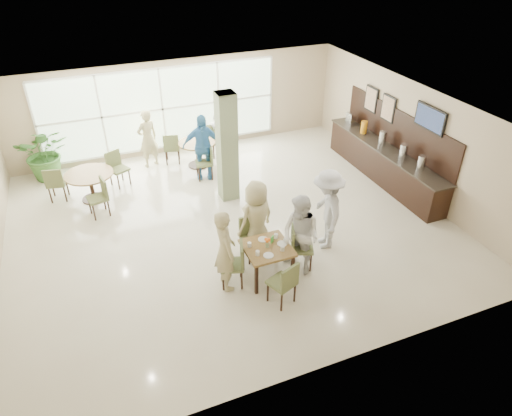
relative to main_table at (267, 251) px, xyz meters
name	(u,v)px	position (x,y,z in m)	size (l,w,h in m)	color
ground	(230,223)	(-0.08, 2.09, -0.65)	(10.00, 10.00, 0.00)	beige
room_shell	(227,160)	(-0.08, 2.09, 1.05)	(10.00, 10.00, 10.00)	white
window_bank	(163,109)	(-0.58, 6.55, 0.75)	(7.00, 0.04, 7.00)	silver
column	(227,148)	(0.32, 3.29, 0.75)	(0.45, 0.45, 2.80)	#667652
main_table	(267,251)	(0.00, 0.00, 0.00)	(0.91, 0.91, 0.75)	brown
round_table_left	(90,179)	(-2.98, 4.48, -0.06)	(1.20, 1.20, 0.75)	brown
round_table_right	(197,148)	(0.07, 5.31, -0.08)	(1.07, 1.07, 0.75)	brown
chairs_main_table	(267,258)	(0.01, 0.01, -0.18)	(2.10, 1.99, 0.95)	#606D3B
chairs_table_left	(91,183)	(-2.97, 4.48, -0.18)	(2.14, 1.91, 0.95)	#606D3B
chairs_table_right	(197,150)	(0.09, 5.35, -0.18)	(1.88, 1.83, 0.95)	#606D3B
tabletop_clutter	(268,244)	(0.02, 0.00, 0.16)	(0.77, 0.72, 0.21)	white
buffet_counter	(384,161)	(4.62, 2.60, -0.10)	(0.64, 4.70, 1.95)	black
wall_tv	(430,118)	(4.86, 1.49, 1.50)	(0.06, 1.00, 0.58)	black
framed_art_a	(388,108)	(4.87, 3.09, 1.20)	(0.05, 0.55, 0.70)	black
framed_art_b	(371,99)	(4.87, 3.89, 1.20)	(0.05, 0.55, 0.70)	black
potted_plant	(45,153)	(-3.98, 6.15, 0.11)	(1.38, 1.38, 1.53)	#38692A
teen_left	(225,250)	(-0.85, 0.07, 0.21)	(0.63, 0.41, 1.73)	tan
teen_far	(256,219)	(0.11, 0.83, 0.22)	(0.85, 0.47, 1.74)	tan
teen_right	(301,235)	(0.70, -0.04, 0.22)	(0.84, 0.66, 1.74)	white
teen_standing	(327,210)	(1.61, 0.51, 0.27)	(1.20, 0.69, 1.85)	#B6B5B8
adult_a	(202,147)	(0.03, 4.56, 0.27)	(1.08, 0.62, 1.85)	teal
adult_b	(221,135)	(0.83, 5.34, 0.19)	(1.55, 0.67, 1.67)	white
adult_standing	(148,139)	(-1.22, 5.84, 0.20)	(0.62, 0.41, 1.71)	tan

